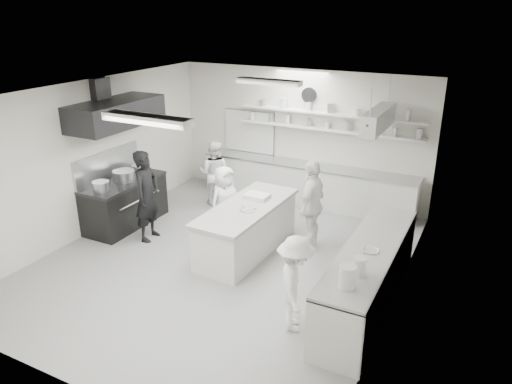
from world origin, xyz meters
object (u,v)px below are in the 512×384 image
at_px(right_counter, 368,278).
at_px(cook_stove, 147,196).
at_px(back_counter, 306,184).
at_px(stove, 125,204).
at_px(prep_island, 247,230).
at_px(cook_back, 214,173).

distance_m(right_counter, cook_stove, 4.42).
distance_m(back_counter, cook_stove, 3.74).
height_order(stove, right_counter, right_counter).
bearing_deg(right_counter, back_counter, 124.65).
bearing_deg(right_counter, stove, 173.48).
bearing_deg(stove, cook_stove, -19.26).
relative_size(stove, back_counter, 0.36).
height_order(prep_island, cook_stove, cook_stove).
xyz_separation_m(right_counter, prep_island, (-2.45, 0.70, -0.04)).
bearing_deg(stove, prep_island, 2.06).
bearing_deg(back_counter, cook_stove, -123.34).
bearing_deg(cook_back, right_counter, 137.10).
height_order(back_counter, prep_island, back_counter).
relative_size(back_counter, right_counter, 1.52).
distance_m(right_counter, prep_island, 2.55).
relative_size(back_counter, prep_island, 2.13).
xyz_separation_m(stove, right_counter, (5.25, -0.60, 0.02)).
bearing_deg(prep_island, back_counter, 89.77).
bearing_deg(prep_island, stove, -176.12).
bearing_deg(cook_back, stove, 46.72).
height_order(stove, back_counter, back_counter).
height_order(stove, cook_back, cook_back).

